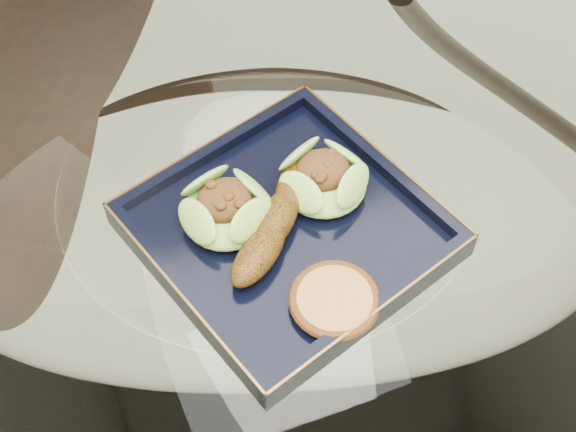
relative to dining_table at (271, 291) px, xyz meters
name	(u,v)px	position (x,y,z in m)	size (l,w,h in m)	color
dining_table	(271,291)	(0.00, 0.00, 0.00)	(1.13, 1.13, 0.77)	white
dining_chair	(31,48)	(-0.21, 0.53, 0.00)	(0.62, 0.62, 1.08)	black
navy_plate	(288,233)	(0.01, -0.04, 0.17)	(0.27, 0.27, 0.02)	black
lettuce_wrap_left	(226,210)	(-0.05, -0.01, 0.20)	(0.09, 0.09, 0.03)	#5D9A2C
lettuce_wrap_right	(323,180)	(0.06, 0.00, 0.20)	(0.09, 0.09, 0.03)	#519A2C
roasted_plantain	(277,219)	(0.00, -0.04, 0.20)	(0.17, 0.04, 0.03)	#5E3A09
crumb_patty	(334,301)	(0.02, -0.14, 0.19)	(0.08, 0.08, 0.01)	#C68C42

